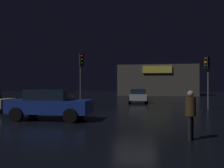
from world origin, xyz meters
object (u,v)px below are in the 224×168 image
Objects in this scene: traffic_signal_opposite at (207,70)px; pedestrian at (191,111)px; store_building at (157,81)px; traffic_signal_main at (81,67)px; car_far at (50,104)px; car_crossing at (138,95)px.

pedestrian is at bearing -104.87° from traffic_signal_opposite.
traffic_signal_main is at bearing -104.04° from store_building.
car_far is at bearing -85.02° from traffic_signal_main.
car_crossing is (3.89, 13.20, -0.06)m from car_far.
store_building is at bearing 96.57° from traffic_signal_opposite.
car_far reaches higher than car_crossing.
pedestrian is (-2.96, -11.15, -2.09)m from traffic_signal_opposite.
traffic_signal_opposite is 0.94× the size of car_far.
pedestrian is (7.25, -11.59, -2.42)m from traffic_signal_main.
store_building is 28.69m from traffic_signal_main.
store_building is 3.54× the size of traffic_signal_opposite.
traffic_signal_main reaches higher than car_crossing.
store_building is 3.32× the size of car_far.
store_building reaches higher than car_far.
car_far is (-6.27, -35.78, -1.96)m from store_building.
car_crossing is at bearing 73.58° from car_far.
traffic_signal_main is 8.37m from car_far.
store_building is 3.14× the size of traffic_signal_main.
traffic_signal_opposite is 11.72m from pedestrian.
traffic_signal_main is 0.98× the size of car_crossing.
pedestrian is (0.29, -39.42, -1.85)m from store_building.
traffic_signal_main is 2.78× the size of pedestrian.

